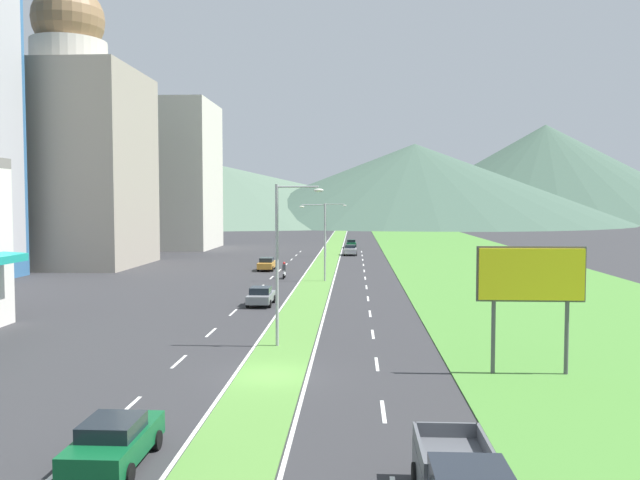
% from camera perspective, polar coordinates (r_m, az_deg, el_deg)
% --- Properties ---
extents(ground_plane, '(600.00, 600.00, 0.00)m').
position_cam_1_polar(ground_plane, '(31.68, -4.32, -11.76)').
color(ground_plane, '#2D2D30').
extents(grass_median, '(3.20, 240.00, 0.06)m').
position_cam_1_polar(grass_median, '(90.79, 0.54, -1.86)').
color(grass_median, '#518438').
rests_on(grass_median, ground_plane).
extents(grass_verge_right, '(24.00, 240.00, 0.06)m').
position_cam_1_polar(grass_verge_right, '(92.22, 13.44, -1.88)').
color(grass_verge_right, '#477F33').
rests_on(grass_verge_right, ground_plane).
extents(lane_dash_left_2, '(0.16, 2.80, 0.01)m').
position_cam_1_polar(lane_dash_left_2, '(28.20, -16.32, -13.79)').
color(lane_dash_left_2, silver).
rests_on(lane_dash_left_2, ground_plane).
extents(lane_dash_left_3, '(0.16, 2.80, 0.01)m').
position_cam_1_polar(lane_dash_left_3, '(35.13, -12.18, -10.30)').
color(lane_dash_left_3, silver).
rests_on(lane_dash_left_3, ground_plane).
extents(lane_dash_left_4, '(0.16, 2.80, 0.01)m').
position_cam_1_polar(lane_dash_left_4, '(42.27, -9.47, -7.95)').
color(lane_dash_left_4, silver).
rests_on(lane_dash_left_4, ground_plane).
extents(lane_dash_left_5, '(0.16, 2.80, 0.01)m').
position_cam_1_polar(lane_dash_left_5, '(49.53, -7.57, -6.27)').
color(lane_dash_left_5, silver).
rests_on(lane_dash_left_5, ground_plane).
extents(lane_dash_left_6, '(0.16, 2.80, 0.01)m').
position_cam_1_polar(lane_dash_left_6, '(56.86, -6.17, -5.02)').
color(lane_dash_left_6, silver).
rests_on(lane_dash_left_6, ground_plane).
extents(lane_dash_left_7, '(0.16, 2.80, 0.01)m').
position_cam_1_polar(lane_dash_left_7, '(64.24, -5.09, -4.05)').
color(lane_dash_left_7, silver).
rests_on(lane_dash_left_7, ground_plane).
extents(lane_dash_left_8, '(0.16, 2.80, 0.01)m').
position_cam_1_polar(lane_dash_left_8, '(71.64, -4.24, -3.28)').
color(lane_dash_left_8, silver).
rests_on(lane_dash_left_8, ground_plane).
extents(lane_dash_left_9, '(0.16, 2.80, 0.01)m').
position_cam_1_polar(lane_dash_left_9, '(79.08, -3.55, -2.66)').
color(lane_dash_left_9, silver).
rests_on(lane_dash_left_9, ground_plane).
extents(lane_dash_left_10, '(0.16, 2.80, 0.01)m').
position_cam_1_polar(lane_dash_left_10, '(86.53, -2.97, -2.14)').
color(lane_dash_left_10, silver).
rests_on(lane_dash_left_10, ground_plane).
extents(lane_dash_left_11, '(0.16, 2.80, 0.01)m').
position_cam_1_polar(lane_dash_left_11, '(93.99, -2.49, -1.71)').
color(lane_dash_left_11, silver).
rests_on(lane_dash_left_11, ground_plane).
extents(lane_dash_left_12, '(0.16, 2.80, 0.01)m').
position_cam_1_polar(lane_dash_left_12, '(101.46, -2.08, -1.33)').
color(lane_dash_left_12, silver).
rests_on(lane_dash_left_12, ground_plane).
extents(lane_dash_left_13, '(0.16, 2.80, 0.01)m').
position_cam_1_polar(lane_dash_left_13, '(108.94, -1.73, -1.01)').
color(lane_dash_left_13, silver).
rests_on(lane_dash_left_13, ground_plane).
extents(lane_dash_right_2, '(0.16, 2.80, 0.01)m').
position_cam_1_polar(lane_dash_right_2, '(26.72, 5.53, -14.63)').
color(lane_dash_right_2, silver).
rests_on(lane_dash_right_2, ground_plane).
extents(lane_dash_right_3, '(0.16, 2.80, 0.01)m').
position_cam_1_polar(lane_dash_right_3, '(33.96, 4.97, -10.71)').
color(lane_dash_right_3, silver).
rests_on(lane_dash_right_3, ground_plane).
extents(lane_dash_right_4, '(0.16, 2.80, 0.01)m').
position_cam_1_polar(lane_dash_right_4, '(41.31, 4.62, -8.18)').
color(lane_dash_right_4, silver).
rests_on(lane_dash_right_4, ground_plane).
extents(lane_dash_right_5, '(0.16, 2.80, 0.01)m').
position_cam_1_polar(lane_dash_right_5, '(48.71, 4.38, -6.42)').
color(lane_dash_right_5, silver).
rests_on(lane_dash_right_5, ground_plane).
extents(lane_dash_right_6, '(0.16, 2.80, 0.01)m').
position_cam_1_polar(lane_dash_right_6, '(56.15, 4.20, -5.12)').
color(lane_dash_right_6, silver).
rests_on(lane_dash_right_6, ground_plane).
extents(lane_dash_right_7, '(0.16, 2.80, 0.01)m').
position_cam_1_polar(lane_dash_right_7, '(63.60, 4.07, -4.12)').
color(lane_dash_right_7, silver).
rests_on(lane_dash_right_7, ground_plane).
extents(lane_dash_right_8, '(0.16, 2.80, 0.01)m').
position_cam_1_polar(lane_dash_right_8, '(71.08, 3.96, -3.34)').
color(lane_dash_right_8, silver).
rests_on(lane_dash_right_8, ground_plane).
extents(lane_dash_right_9, '(0.16, 2.80, 0.01)m').
position_cam_1_polar(lane_dash_right_9, '(78.56, 3.87, -2.70)').
color(lane_dash_right_9, silver).
rests_on(lane_dash_right_9, ground_plane).
extents(lane_dash_right_10, '(0.16, 2.80, 0.01)m').
position_cam_1_polar(lane_dash_right_10, '(86.06, 3.80, -2.17)').
color(lane_dash_right_10, silver).
rests_on(lane_dash_right_10, ground_plane).
extents(lane_dash_right_11, '(0.16, 2.80, 0.01)m').
position_cam_1_polar(lane_dash_right_11, '(93.56, 3.74, -1.73)').
color(lane_dash_right_11, silver).
rests_on(lane_dash_right_11, ground_plane).
extents(lane_dash_right_12, '(0.16, 2.80, 0.01)m').
position_cam_1_polar(lane_dash_right_12, '(101.06, 3.69, -1.36)').
color(lane_dash_right_12, silver).
rests_on(lane_dash_right_12, ground_plane).
extents(lane_dash_right_13, '(0.16, 2.80, 0.01)m').
position_cam_1_polar(lane_dash_right_13, '(108.57, 3.65, -1.03)').
color(lane_dash_right_13, silver).
rests_on(lane_dash_right_13, ground_plane).
extents(edge_line_median_left, '(0.16, 240.00, 0.01)m').
position_cam_1_polar(edge_line_median_left, '(90.89, -0.56, -1.87)').
color(edge_line_median_left, silver).
rests_on(edge_line_median_left, ground_plane).
extents(edge_line_median_right, '(0.16, 240.00, 0.01)m').
position_cam_1_polar(edge_line_median_right, '(90.74, 1.65, -1.88)').
color(edge_line_median_right, silver).
rests_on(edge_line_median_right, ground_plane).
extents(domed_building, '(17.56, 17.56, 35.92)m').
position_cam_1_polar(domed_building, '(90.77, -20.86, 7.16)').
color(domed_building, '#9E9384').
rests_on(domed_building, ground_plane).
extents(midrise_colored, '(16.44, 16.44, 25.78)m').
position_cam_1_polar(midrise_colored, '(119.73, -13.13, 5.46)').
color(midrise_colored, beige).
rests_on(midrise_colored, ground_plane).
extents(hill_far_left, '(216.98, 216.98, 24.32)m').
position_cam_1_polar(hill_far_left, '(294.08, -8.54, 4.05)').
color(hill_far_left, '#516B56').
rests_on(hill_far_left, ground_plane).
extents(hill_far_center, '(163.15, 163.15, 31.38)m').
position_cam_1_polar(hill_far_center, '(264.35, 8.23, 4.90)').
color(hill_far_center, '#3D5647').
rests_on(hill_far_center, ground_plane).
extents(hill_far_right, '(156.59, 156.59, 44.33)m').
position_cam_1_polar(hill_far_right, '(325.07, 18.99, 5.60)').
color(hill_far_right, '#3D5647').
rests_on(hill_far_right, ground_plane).
extents(street_lamp_near, '(2.74, 0.31, 9.24)m').
position_cam_1_polar(street_lamp_near, '(37.04, -3.33, -1.23)').
color(street_lamp_near, '#99999E').
rests_on(street_lamp_near, ground_plane).
extents(street_lamp_mid, '(2.75, 0.28, 8.10)m').
position_cam_1_polar(street_lamp_mid, '(67.63, 0.15, 0.33)').
color(street_lamp_mid, '#99999E').
rests_on(street_lamp_mid, ground_plane).
extents(street_lamp_far, '(3.23, 0.29, 8.08)m').
position_cam_1_polar(street_lamp_far, '(98.32, 0.73, 1.28)').
color(street_lamp_far, '#99999E').
rests_on(street_lamp_far, ground_plane).
extents(billboard_roadside, '(5.11, 0.28, 6.15)m').
position_cam_1_polar(billboard_roadside, '(32.54, 17.91, -3.32)').
color(billboard_roadside, '#4C4C51').
rests_on(billboard_roadside, ground_plane).
extents(car_0, '(2.04, 4.41, 1.54)m').
position_cam_1_polar(car_0, '(22.27, -17.48, -16.37)').
color(car_0, '#0C5128').
rests_on(car_0, ground_plane).
extents(car_1, '(2.01, 4.03, 1.61)m').
position_cam_1_polar(car_1, '(101.49, 2.66, -0.88)').
color(car_1, '#B2B2B7').
rests_on(car_1, ground_plane).
extents(car_2, '(1.97, 4.19, 1.48)m').
position_cam_1_polar(car_2, '(52.62, -5.18, -4.87)').
color(car_2, slate).
rests_on(car_2, ground_plane).
extents(car_3, '(1.85, 4.20, 1.47)m').
position_cam_1_polar(car_3, '(118.34, 2.74, -0.31)').
color(car_3, '#0C5128').
rests_on(car_3, ground_plane).
extents(car_4, '(1.92, 4.77, 1.55)m').
position_cam_1_polar(car_4, '(79.34, -4.65, -2.08)').
color(car_4, '#C6842D').
rests_on(car_4, ground_plane).
extents(motorcycle_rider, '(0.36, 2.00, 1.80)m').
position_cam_1_polar(motorcycle_rider, '(70.67, -3.14, -2.77)').
color(motorcycle_rider, black).
rests_on(motorcycle_rider, ground_plane).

